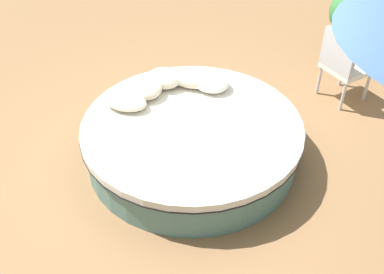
{
  "coord_description": "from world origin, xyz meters",
  "views": [
    {
      "loc": [
        1.4,
        -3.57,
        3.44
      ],
      "look_at": [
        0.0,
        0.0,
        0.29
      ],
      "focal_mm": 42.22,
      "sensor_mm": 36.0,
      "label": 1
    }
  ],
  "objects_px": {
    "throw_pillow_3": "(145,89)",
    "planter": "(351,17)",
    "round_bed": "(192,140)",
    "throw_pillow_4": "(126,101)",
    "throw_pillow_1": "(189,79)",
    "patio_chair": "(343,62)",
    "throw_pillow_0": "(212,83)",
    "throw_pillow_2": "(164,78)"
  },
  "relations": [
    {
      "from": "throw_pillow_3",
      "to": "planter",
      "type": "height_order",
      "value": "planter"
    },
    {
      "from": "round_bed",
      "to": "throw_pillow_4",
      "type": "relative_size",
      "value": 4.81
    },
    {
      "from": "round_bed",
      "to": "throw_pillow_3",
      "type": "relative_size",
      "value": 5.96
    },
    {
      "from": "throw_pillow_1",
      "to": "throw_pillow_3",
      "type": "xyz_separation_m",
      "value": [
        -0.4,
        -0.38,
        -0.01
      ]
    },
    {
      "from": "throw_pillow_3",
      "to": "patio_chair",
      "type": "distance_m",
      "value": 2.53
    },
    {
      "from": "throw_pillow_0",
      "to": "throw_pillow_1",
      "type": "xyz_separation_m",
      "value": [
        -0.27,
        -0.03,
        0.02
      ]
    },
    {
      "from": "round_bed",
      "to": "throw_pillow_3",
      "type": "xyz_separation_m",
      "value": [
        -0.7,
        0.29,
        0.33
      ]
    },
    {
      "from": "throw_pillow_1",
      "to": "throw_pillow_2",
      "type": "bearing_deg",
      "value": -158.03
    },
    {
      "from": "throw_pillow_1",
      "to": "planter",
      "type": "distance_m",
      "value": 2.87
    },
    {
      "from": "round_bed",
      "to": "planter",
      "type": "distance_m",
      "value": 3.34
    },
    {
      "from": "throw_pillow_2",
      "to": "planter",
      "type": "relative_size",
      "value": 0.4
    },
    {
      "from": "round_bed",
      "to": "throw_pillow_0",
      "type": "height_order",
      "value": "throw_pillow_0"
    },
    {
      "from": "planter",
      "to": "throw_pillow_4",
      "type": "bearing_deg",
      "value": -124.64
    },
    {
      "from": "planter",
      "to": "throw_pillow_2",
      "type": "bearing_deg",
      "value": -127.02
    },
    {
      "from": "throw_pillow_0",
      "to": "throw_pillow_2",
      "type": "relative_size",
      "value": 1.0
    },
    {
      "from": "round_bed",
      "to": "throw_pillow_0",
      "type": "xyz_separation_m",
      "value": [
        -0.03,
        0.7,
        0.32
      ]
    },
    {
      "from": "round_bed",
      "to": "throw_pillow_1",
      "type": "distance_m",
      "value": 0.81
    },
    {
      "from": "throw_pillow_0",
      "to": "throw_pillow_4",
      "type": "relative_size",
      "value": 0.82
    },
    {
      "from": "throw_pillow_3",
      "to": "round_bed",
      "type": "bearing_deg",
      "value": -22.35
    },
    {
      "from": "throw_pillow_3",
      "to": "patio_chair",
      "type": "relative_size",
      "value": 0.41
    },
    {
      "from": "round_bed",
      "to": "planter",
      "type": "xyz_separation_m",
      "value": [
        1.3,
        3.05,
        0.37
      ]
    },
    {
      "from": "throw_pillow_2",
      "to": "patio_chair",
      "type": "height_order",
      "value": "patio_chair"
    },
    {
      "from": "throw_pillow_0",
      "to": "planter",
      "type": "bearing_deg",
      "value": 60.46
    },
    {
      "from": "throw_pillow_1",
      "to": "planter",
      "type": "relative_size",
      "value": 0.52
    },
    {
      "from": "throw_pillow_0",
      "to": "throw_pillow_1",
      "type": "distance_m",
      "value": 0.27
    },
    {
      "from": "round_bed",
      "to": "throw_pillow_3",
      "type": "height_order",
      "value": "throw_pillow_3"
    },
    {
      "from": "throw_pillow_4",
      "to": "throw_pillow_2",
      "type": "bearing_deg",
      "value": 67.93
    },
    {
      "from": "throw_pillow_3",
      "to": "throw_pillow_4",
      "type": "distance_m",
      "value": 0.3
    },
    {
      "from": "patio_chair",
      "to": "planter",
      "type": "xyz_separation_m",
      "value": [
        -0.04,
        1.28,
        0.06
      ]
    },
    {
      "from": "throw_pillow_2",
      "to": "patio_chair",
      "type": "xyz_separation_m",
      "value": [
        1.92,
        1.22,
        -0.03
      ]
    },
    {
      "from": "planter",
      "to": "throw_pillow_3",
      "type": "bearing_deg",
      "value": -125.9
    },
    {
      "from": "throw_pillow_1",
      "to": "throw_pillow_4",
      "type": "relative_size",
      "value": 1.06
    },
    {
      "from": "throw_pillow_1",
      "to": "patio_chair",
      "type": "height_order",
      "value": "patio_chair"
    },
    {
      "from": "throw_pillow_2",
      "to": "throw_pillow_4",
      "type": "relative_size",
      "value": 0.83
    },
    {
      "from": "throw_pillow_3",
      "to": "throw_pillow_4",
      "type": "height_order",
      "value": "throw_pillow_3"
    },
    {
      "from": "throw_pillow_4",
      "to": "patio_chair",
      "type": "bearing_deg",
      "value": 39.49
    },
    {
      "from": "patio_chair",
      "to": "planter",
      "type": "height_order",
      "value": "planter"
    },
    {
      "from": "patio_chair",
      "to": "throw_pillow_3",
      "type": "bearing_deg",
      "value": -105.54
    },
    {
      "from": "throw_pillow_0",
      "to": "throw_pillow_4",
      "type": "height_order",
      "value": "throw_pillow_0"
    },
    {
      "from": "throw_pillow_2",
      "to": "throw_pillow_3",
      "type": "height_order",
      "value": "throw_pillow_2"
    },
    {
      "from": "patio_chair",
      "to": "planter",
      "type": "bearing_deg",
      "value": 130.37
    },
    {
      "from": "throw_pillow_0",
      "to": "planter",
      "type": "relative_size",
      "value": 0.4
    }
  ]
}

